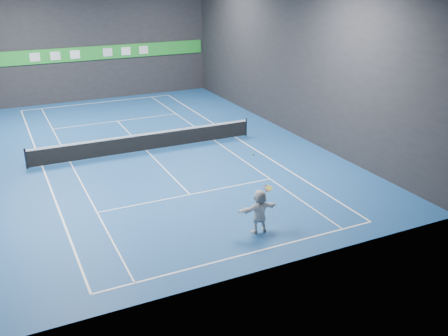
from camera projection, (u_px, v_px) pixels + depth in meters
name	position (u px, v px, depth m)	size (l,w,h in m)	color
ground	(147.00, 151.00, 27.48)	(26.00, 26.00, 0.00)	navy
wall_back	(90.00, 39.00, 36.70)	(18.00, 0.10, 9.00)	black
wall_front	(269.00, 141.00, 14.92)	(18.00, 0.10, 9.00)	black
wall_right	(289.00, 57.00, 29.42)	(0.10, 26.00, 9.00)	black
baseline_near	(248.00, 254.00, 17.51)	(10.98, 0.08, 0.01)	white
baseline_far	(99.00, 102.00, 37.44)	(10.98, 0.08, 0.01)	white
sideline_doubles_left	(42.00, 166.00, 25.27)	(0.08, 23.78, 0.01)	white
sideline_doubles_right	(235.00, 137.00, 29.68)	(0.08, 23.78, 0.01)	white
sideline_singles_left	(70.00, 162.00, 25.83)	(0.06, 23.78, 0.01)	white
sideline_singles_right	(214.00, 140.00, 29.12)	(0.06, 23.78, 0.01)	white
service_line_near	(190.00, 194.00, 22.11)	(8.23, 0.06, 0.01)	white
service_line_far	(117.00, 121.00, 32.84)	(8.23, 0.06, 0.01)	white
center_service_line	(147.00, 151.00, 27.47)	(0.06, 12.80, 0.01)	white
player	(259.00, 211.00, 18.68)	(1.60, 0.51, 1.73)	silver
tennis_ball	(253.00, 154.00, 17.79)	(0.07, 0.07, 0.07)	#B3D323
tennis_net	(146.00, 141.00, 27.28)	(12.50, 0.10, 1.07)	black
sponsor_banner	(91.00, 53.00, 37.02)	(17.64, 0.11, 1.00)	green
tennis_racket	(267.00, 189.00, 18.55)	(0.47, 0.39, 0.61)	red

